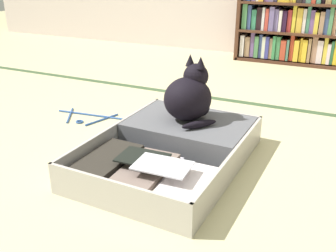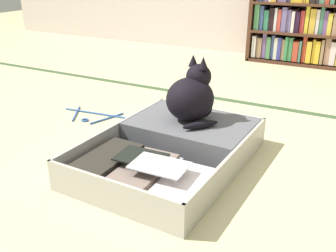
{
  "view_description": "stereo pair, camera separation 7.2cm",
  "coord_description": "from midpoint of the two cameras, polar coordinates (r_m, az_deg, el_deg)",
  "views": [
    {
      "loc": [
        0.64,
        -1.14,
        0.78
      ],
      "look_at": [
        0.03,
        0.15,
        0.18
      ],
      "focal_mm": 41.51,
      "sensor_mm": 36.0,
      "label": 1
    },
    {
      "loc": [
        0.71,
        -1.11,
        0.78
      ],
      "look_at": [
        0.03,
        0.15,
        0.18
      ],
      "focal_mm": 41.51,
      "sensor_mm": 36.0,
      "label": 2
    }
  ],
  "objects": [
    {
      "name": "clothes_hanger",
      "position": [
        2.17,
        -10.14,
        1.52
      ],
      "size": [
        0.39,
        0.22,
        0.01
      ],
      "color": "#2C5296",
      "rests_on": "ground_plane"
    },
    {
      "name": "open_suitcase",
      "position": [
        1.66,
        2.36,
        -3.15
      ],
      "size": [
        0.59,
        0.82,
        0.12
      ],
      "color": "#B8B1A9",
      "rests_on": "ground_plane"
    },
    {
      "name": "ground_plane",
      "position": [
        1.53,
        -2.42,
        -7.86
      ],
      "size": [
        10.0,
        10.0,
        0.0
      ],
      "primitive_type": "plane",
      "color": "#C5BC8C"
    },
    {
      "name": "tatami_border",
      "position": [
        2.42,
        10.37,
        3.66
      ],
      "size": [
        4.8,
        0.05,
        0.0
      ],
      "color": "#395231",
      "rests_on": "ground_plane"
    },
    {
      "name": "black_cat",
      "position": [
        1.74,
        4.78,
        4.29
      ],
      "size": [
        0.29,
        0.29,
        0.29
      ],
      "color": "black",
      "rests_on": "open_suitcase"
    },
    {
      "name": "bookshelf",
      "position": [
        3.42,
        22.47,
        14.12
      ],
      "size": [
        1.15,
        0.27,
        0.74
      ],
      "color": "#4F2E1F",
      "rests_on": "ground_plane"
    }
  ]
}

